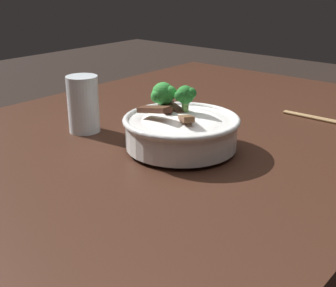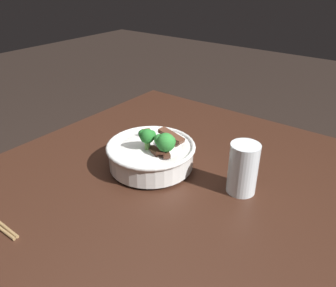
{
  "view_description": "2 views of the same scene",
  "coord_description": "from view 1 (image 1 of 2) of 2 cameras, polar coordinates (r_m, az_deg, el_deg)",
  "views": [
    {
      "loc": [
        0.84,
        0.63,
        1.13
      ],
      "look_at": [
        0.18,
        0.08,
        0.81
      ],
      "focal_mm": 49.07,
      "sensor_mm": 36.0,
      "label": 1
    },
    {
      "loc": [
        -0.45,
        -0.43,
        1.28
      ],
      "look_at": [
        0.19,
        0.05,
        0.85
      ],
      "focal_mm": 35.92,
      "sensor_mm": 36.0,
      "label": 2
    }
  ],
  "objects": [
    {
      "name": "drinking_glass",
      "position": [
        1.06,
        -10.45,
        4.35
      ],
      "size": [
        0.07,
        0.07,
        0.13
      ],
      "color": "white",
      "rests_on": "dining_table"
    },
    {
      "name": "dining_table",
      "position": [
        1.15,
        2.97,
        -3.26
      ],
      "size": [
        1.28,
        0.97,
        0.78
      ],
      "color": "#381E14",
      "rests_on": "ground"
    },
    {
      "name": "rice_bowl",
      "position": [
        0.93,
        1.59,
        1.97
      ],
      "size": [
        0.24,
        0.24,
        0.13
      ],
      "color": "white",
      "rests_on": "dining_table"
    },
    {
      "name": "chopsticks_pair",
      "position": [
        1.19,
        18.94,
        2.8
      ],
      "size": [
        0.02,
        0.22,
        0.01
      ],
      "color": "#9E7A4C",
      "rests_on": "dining_table"
    }
  ]
}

